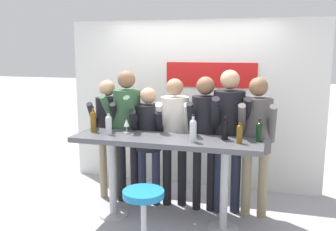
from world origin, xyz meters
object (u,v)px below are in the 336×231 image
person_right (229,126)px  person_far_right (257,132)px  person_far_left (108,126)px  person_center_right (205,128)px  wine_bottle_3 (193,130)px  person_center_left (149,134)px  person_left (127,122)px  tasting_table (166,152)px  wine_bottle_2 (225,129)px  wine_bottle_1 (240,133)px  bar_stool (144,211)px  wine_bottle_5 (93,120)px  person_center (175,128)px  wine_glass_0 (127,123)px  wine_bottle_0 (259,131)px  wine_bottle_4 (109,124)px

person_right → person_far_right: (0.34, -0.03, -0.05)m
person_far_left → person_center_right: 1.35m
person_center_right → wine_bottle_3: person_center_right is taller
person_center_left → person_center_right: (0.74, 0.02, 0.11)m
wine_bottle_3 → person_center_right: bearing=87.4°
person_left → person_center_left: size_ratio=1.14×
person_center_right → tasting_table: bearing=-134.0°
person_left → wine_bottle_2: (1.35, -0.36, 0.06)m
wine_bottle_1 → bar_stool: bearing=-143.6°
person_far_right → wine_bottle_3: 0.88m
wine_bottle_3 → wine_bottle_5: bearing=172.4°
bar_stool → wine_bottle_1: wine_bottle_1 is taller
tasting_table → wine_bottle_5: (-0.96, 0.07, 0.32)m
person_center → person_right: (0.70, -0.03, 0.08)m
person_far_left → wine_bottle_1: bearing=-25.4°
person_far_left → tasting_table: bearing=-36.7°
person_left → wine_bottle_5: (-0.29, -0.39, 0.08)m
wine_bottle_1 → wine_glass_0: bearing=174.4°
bar_stool → person_left: (-0.63, 1.13, 0.68)m
person_left → person_center_right: person_left is taller
person_center_left → wine_glass_0: bearing=-127.8°
wine_bottle_3 → wine_bottle_1: bearing=9.5°
wine_bottle_2 → wine_bottle_3: 0.39m
person_far_right → tasting_table: bearing=-157.6°
person_center_right → person_right: 0.30m
tasting_table → person_left: 0.85m
wine_bottle_2 → person_center: bearing=149.0°
person_far_left → wine_bottle_2: size_ratio=6.19×
wine_bottle_0 → wine_bottle_5: bearing=-178.3°
wine_glass_0 → person_center_right: bearing=21.6°
wine_bottle_3 → person_right: bearing=61.7°
tasting_table → person_center: (-0.03, 0.52, 0.17)m
wine_bottle_2 → wine_glass_0: 1.21m
wine_glass_0 → wine_bottle_3: bearing=-13.9°
wine_bottle_1 → wine_glass_0: 1.39m
wine_bottle_2 → wine_glass_0: bearing=179.4°
tasting_table → person_right: person_right is taller
person_center_left → wine_bottle_1: person_center_left is taller
person_center → person_right: person_right is taller
tasting_table → person_far_left: (-0.98, 0.52, 0.16)m
person_far_left → wine_bottle_2: (1.65, -0.42, 0.14)m
wine_bottle_5 → person_center_left: bearing=32.5°
tasting_table → person_center_right: person_center_right is taller
person_left → person_center_right: bearing=6.5°
wine_bottle_3 → wine_bottle_4: (-1.06, 0.09, -0.01)m
tasting_table → bar_stool: size_ratio=3.41×
wine_bottle_3 → wine_bottle_4: 1.06m
wine_glass_0 → person_far_left: bearing=137.3°
person_center_right → wine_bottle_4: 1.19m
person_center_right → wine_glass_0: size_ratio=9.82×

